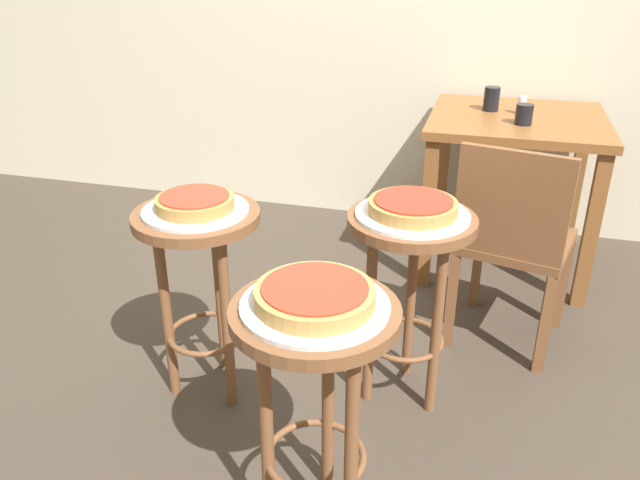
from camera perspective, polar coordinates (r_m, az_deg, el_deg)
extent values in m
plane|color=#42382D|center=(2.45, 0.22, -11.97)|extent=(6.00, 6.00, 0.00)
cylinder|color=brown|center=(1.51, -0.47, -6.76)|extent=(0.42, 0.42, 0.03)
cylinder|color=brown|center=(1.82, 0.74, -14.05)|extent=(0.04, 0.04, 0.66)
cylinder|color=brown|center=(1.70, -4.86, -17.35)|extent=(0.04, 0.04, 0.66)
cylinder|color=brown|center=(1.66, 2.87, -18.81)|extent=(0.04, 0.04, 0.66)
torus|color=brown|center=(1.79, -0.41, -19.06)|extent=(0.28, 0.28, 0.02)
cylinder|color=silver|center=(1.50, -0.47, -6.00)|extent=(0.36, 0.36, 0.01)
cylinder|color=tan|center=(1.48, -0.47, -5.14)|extent=(0.29, 0.29, 0.04)
cylinder|color=#B23823|center=(1.47, -0.48, -4.37)|extent=(0.25, 0.25, 0.01)
cylinder|color=brown|center=(2.08, -11.23, 2.07)|extent=(0.42, 0.42, 0.03)
cylinder|color=brown|center=(2.33, -9.13, -4.62)|extent=(0.04, 0.04, 0.66)
cylinder|color=brown|center=(2.23, -13.80, -6.56)|extent=(0.04, 0.04, 0.66)
cylinder|color=brown|center=(2.14, -8.48, -7.54)|extent=(0.04, 0.04, 0.66)
torus|color=brown|center=(2.29, -10.28, -8.34)|extent=(0.28, 0.28, 0.02)
cylinder|color=silver|center=(2.07, -11.28, 2.67)|extent=(0.35, 0.35, 0.01)
cylinder|color=#B78442|center=(2.06, -11.34, 3.34)|extent=(0.25, 0.25, 0.04)
cylinder|color=#B23823|center=(2.05, -11.40, 3.93)|extent=(0.22, 0.22, 0.01)
cylinder|color=brown|center=(2.03, 8.38, 1.70)|extent=(0.42, 0.42, 0.03)
cylinder|color=brown|center=(2.30, 8.28, -5.07)|extent=(0.04, 0.04, 0.66)
cylinder|color=brown|center=(2.15, 4.56, -7.23)|extent=(0.04, 0.04, 0.66)
cylinder|color=brown|center=(2.13, 10.56, -8.00)|extent=(0.04, 0.04, 0.66)
torus|color=brown|center=(2.24, 7.65, -8.89)|extent=(0.28, 0.28, 0.02)
cylinder|color=white|center=(2.02, 8.42, 2.31)|extent=(0.37, 0.37, 0.01)
cylinder|color=#B78442|center=(2.01, 8.47, 3.00)|extent=(0.28, 0.28, 0.04)
cylinder|color=red|center=(2.00, 8.51, 3.61)|extent=(0.25, 0.25, 0.01)
cube|color=brown|center=(3.13, 17.58, 10.36)|extent=(0.80, 0.79, 0.04)
cube|color=brown|center=(2.92, 9.79, 2.28)|extent=(0.06, 0.06, 0.72)
cube|color=brown|center=(2.95, 23.46, 0.69)|extent=(0.06, 0.06, 0.72)
cube|color=brown|center=(3.57, 11.10, 6.46)|extent=(0.06, 0.06, 0.72)
cube|color=brown|center=(3.59, 22.35, 5.12)|extent=(0.06, 0.06, 0.72)
cylinder|color=black|center=(2.96, 18.11, 10.83)|extent=(0.08, 0.08, 0.09)
cylinder|color=black|center=(3.18, 15.37, 12.30)|extent=(0.07, 0.07, 0.11)
cylinder|color=white|center=(3.15, 17.91, 11.62)|extent=(0.04, 0.04, 0.09)
cube|color=brown|center=(2.57, 17.39, -0.13)|extent=(0.48, 0.48, 0.04)
cube|color=brown|center=(2.32, 17.06, 3.06)|extent=(0.40, 0.12, 0.40)
cube|color=brown|center=(2.80, 21.21, -3.67)|extent=(0.04, 0.04, 0.42)
cube|color=brown|center=(2.86, 14.15, -2.10)|extent=(0.04, 0.04, 0.42)
cube|color=brown|center=(2.49, 19.81, -7.24)|extent=(0.04, 0.04, 0.42)
cube|color=brown|center=(2.55, 11.88, -5.38)|extent=(0.04, 0.04, 0.42)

